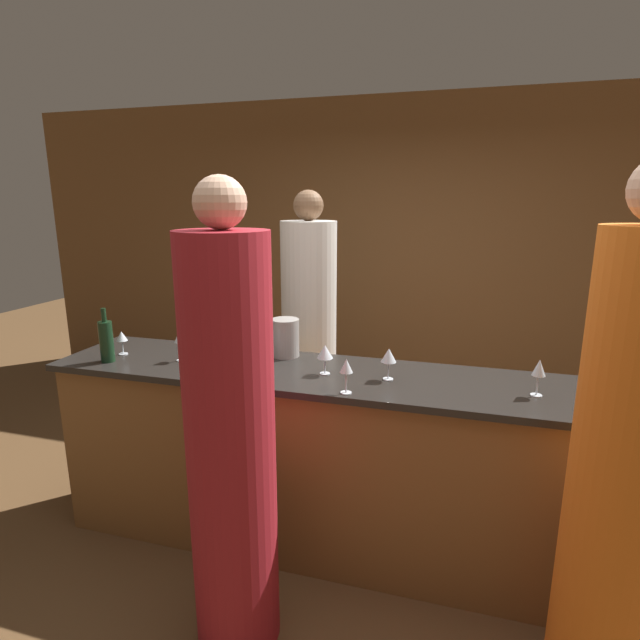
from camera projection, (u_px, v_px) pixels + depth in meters
name	position (u px, v px, depth m)	size (l,w,h in m)	color
ground_plane	(347.00, 547.00, 2.77)	(14.00, 14.00, 0.00)	brown
back_wall	(407.00, 252.00, 4.70)	(8.00, 0.06, 2.80)	brown
bar_counter	(348.00, 464.00, 2.66)	(3.22, 0.62, 1.01)	brown
bartender	(309.00, 346.00, 3.42)	(0.37, 0.37, 1.94)	silver
guest_0	(620.00, 484.00, 1.68)	(0.33, 0.33, 2.01)	orange
guest_1	(231.00, 443.00, 2.02)	(0.36, 0.36, 1.97)	maroon
wine_bottle_0	(106.00, 341.00, 2.72)	(0.07, 0.07, 0.30)	black
ice_bucket	(285.00, 338.00, 2.82)	(0.16, 0.16, 0.21)	#9E9993
wine_glass_0	(258.00, 343.00, 2.66)	(0.06, 0.06, 0.16)	silver
wine_glass_1	(389.00, 356.00, 2.44)	(0.08, 0.08, 0.16)	silver
wine_glass_2	(346.00, 367.00, 2.26)	(0.06, 0.06, 0.17)	silver
wine_glass_3	(325.00, 352.00, 2.52)	(0.08, 0.08, 0.15)	silver
wine_glass_4	(122.00, 337.00, 2.84)	(0.06, 0.06, 0.14)	silver
wine_glass_5	(180.00, 338.00, 2.72)	(0.06, 0.06, 0.17)	silver
wine_glass_6	(539.00, 369.00, 2.23)	(0.06, 0.06, 0.17)	silver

